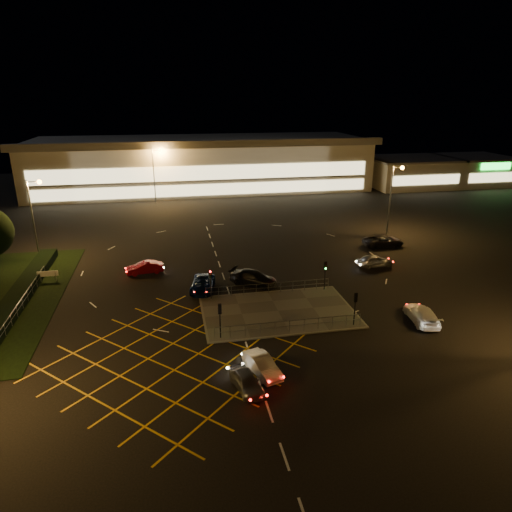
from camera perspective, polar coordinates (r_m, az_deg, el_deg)
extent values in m
plane|color=black|center=(45.30, -0.30, -6.11)|extent=(180.00, 180.00, 0.00)
cube|color=#4C4944|center=(43.90, 2.77, -6.92)|extent=(14.00, 9.00, 0.12)
cube|color=black|center=(52.25, -27.38, -4.23)|extent=(2.00, 26.00, 1.00)
cube|color=beige|center=(103.43, -6.87, 11.31)|extent=(70.00, 25.00, 10.00)
cube|color=slate|center=(102.83, -6.99, 14.18)|extent=(72.00, 26.50, 0.60)
cube|color=#FFEAA5|center=(91.07, -6.23, 10.22)|extent=(66.00, 0.20, 3.00)
cube|color=#FFEAA5|center=(91.63, -6.15, 8.24)|extent=(66.00, 0.20, 2.20)
cube|color=beige|center=(109.57, 18.67, 9.84)|extent=(18.00, 14.00, 6.00)
cube|color=slate|center=(109.14, 18.85, 11.46)|extent=(18.80, 14.80, 0.40)
cube|color=#FFEAA5|center=(103.64, 20.53, 8.90)|extent=(15.30, 0.20, 2.00)
cube|color=beige|center=(118.22, 25.54, 9.62)|extent=(14.00, 14.00, 6.00)
cube|color=slate|center=(117.82, 25.77, 11.12)|extent=(14.80, 14.80, 0.40)
cube|color=#FFEAA5|center=(112.75, 27.58, 8.70)|extent=(11.90, 0.20, 2.00)
cube|color=#19E533|center=(112.34, 27.81, 9.88)|extent=(7.00, 0.30, 1.40)
cylinder|color=slate|center=(62.13, -26.07, 3.94)|extent=(0.20, 0.20, 10.00)
cylinder|color=slate|center=(60.99, -26.11, 8.33)|extent=(1.40, 0.12, 0.12)
sphere|color=orange|center=(60.83, -25.46, 8.35)|extent=(0.56, 0.56, 0.56)
cylinder|color=slate|center=(69.47, 16.40, 6.62)|extent=(0.20, 0.20, 10.00)
cylinder|color=slate|center=(68.94, 17.31, 10.51)|extent=(1.40, 0.12, 0.12)
sphere|color=orange|center=(69.28, 17.83, 10.46)|extent=(0.56, 0.56, 0.56)
cylinder|color=slate|center=(89.35, -12.63, 9.69)|extent=(0.20, 0.20, 10.00)
cylinder|color=slate|center=(88.67, -12.40, 12.77)|extent=(1.40, 0.12, 0.12)
sphere|color=orange|center=(88.67, -11.93, 12.77)|extent=(0.56, 0.56, 0.56)
cylinder|color=slate|center=(98.73, 11.67, 10.66)|extent=(0.20, 0.20, 10.00)
cylinder|color=slate|center=(98.40, 12.25, 13.42)|extent=(1.40, 0.12, 0.12)
sphere|color=orange|center=(98.68, 12.63, 13.38)|extent=(0.56, 0.56, 0.56)
cylinder|color=black|center=(38.74, -4.51, -8.20)|extent=(0.10, 0.10, 3.00)
cube|color=black|center=(38.20, -4.56, -6.60)|extent=(0.28, 0.18, 0.90)
sphere|color=#19FF33|center=(38.32, -4.58, -6.52)|extent=(0.16, 0.16, 0.16)
cylinder|color=black|center=(41.61, 12.24, -6.56)|extent=(0.10, 0.10, 3.00)
cube|color=black|center=(41.10, 12.36, -5.06)|extent=(0.28, 0.18, 0.90)
sphere|color=#19FF33|center=(41.21, 12.29, -4.98)|extent=(0.16, 0.16, 0.16)
cylinder|color=black|center=(45.94, -5.69, -3.61)|extent=(0.10, 0.10, 3.00)
cube|color=black|center=(45.49, -5.74, -2.22)|extent=(0.28, 0.18, 0.90)
sphere|color=#FF0C0C|center=(45.37, -5.73, -2.28)|extent=(0.16, 0.16, 0.16)
cylinder|color=black|center=(48.38, 8.60, -2.51)|extent=(0.10, 0.10, 3.00)
cube|color=black|center=(47.95, 8.67, -1.18)|extent=(0.28, 0.18, 0.90)
sphere|color=#19FF33|center=(47.84, 8.73, -1.24)|extent=(0.16, 0.16, 0.16)
imported|color=#B0B3B7|center=(33.14, -1.23, -15.38)|extent=(2.37, 4.06, 1.30)
imported|color=silver|center=(34.78, 0.76, -13.47)|extent=(2.54, 4.28, 1.33)
imported|color=#0B1C46|center=(48.56, -6.69, -3.51)|extent=(3.26, 5.39, 1.40)
imported|color=black|center=(49.64, -0.30, -2.75)|extent=(5.60, 4.93, 1.55)
imported|color=#9EA1A5|center=(56.53, 14.61, -0.61)|extent=(4.35, 1.78, 1.48)
imported|color=maroon|center=(54.29, -13.75, -1.43)|extent=(4.38, 2.08, 1.39)
imported|color=black|center=(64.41, 15.60, 1.81)|extent=(5.64, 2.73, 1.55)
imported|color=silver|center=(44.48, 20.01, -6.86)|extent=(2.66, 5.20, 1.44)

